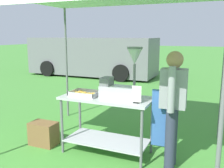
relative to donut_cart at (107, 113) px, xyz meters
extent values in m
plane|color=#478E38|center=(0.11, 4.66, -0.64)|extent=(70.00, 70.00, 0.00)
cylinder|color=slate|center=(1.58, -1.03, 0.55)|extent=(0.04, 0.04, 2.37)
cylinder|color=slate|center=(-1.58, 1.33, 0.55)|extent=(0.04, 0.04, 2.37)
cylinder|color=slate|center=(1.58, 1.33, 0.55)|extent=(0.04, 0.04, 2.37)
cube|color=#B7B7BC|center=(0.00, 0.00, 0.24)|extent=(1.37, 0.64, 0.04)
cube|color=#B7B7BC|center=(0.00, 0.00, -0.44)|extent=(1.26, 0.59, 0.02)
cylinder|color=slate|center=(-0.64, -0.27, -0.21)|extent=(0.04, 0.04, 0.86)
cylinder|color=slate|center=(0.64, -0.27, -0.21)|extent=(0.04, 0.04, 0.86)
cylinder|color=slate|center=(-0.64, 0.27, -0.21)|extent=(0.04, 0.04, 0.86)
cylinder|color=slate|center=(0.64, 0.27, -0.21)|extent=(0.04, 0.04, 0.86)
cube|color=#B7B7BC|center=(-0.34, -0.05, 0.27)|extent=(0.44, 0.32, 0.01)
cube|color=#B7B7BC|center=(-0.34, -0.20, 0.30)|extent=(0.44, 0.01, 0.06)
cube|color=#B7B7BC|center=(-0.34, 0.10, 0.30)|extent=(0.44, 0.01, 0.06)
cube|color=#B7B7BC|center=(-0.55, -0.05, 0.30)|extent=(0.01, 0.32, 0.06)
cube|color=#B7B7BC|center=(-0.13, -0.05, 0.30)|extent=(0.01, 0.32, 0.06)
torus|color=gold|center=(-0.23, 0.00, 0.29)|extent=(0.09, 0.09, 0.03)
torus|color=gold|center=(-0.39, 0.01, 0.29)|extent=(0.11, 0.11, 0.03)
torus|color=gold|center=(-0.30, -0.10, 0.29)|extent=(0.09, 0.09, 0.03)
torus|color=gold|center=(-0.39, -0.09, 0.29)|extent=(0.11, 0.11, 0.03)
torus|color=gold|center=(-0.30, -0.02, 0.29)|extent=(0.11, 0.11, 0.03)
torus|color=gold|center=(-0.47, -0.15, 0.29)|extent=(0.12, 0.12, 0.03)
torus|color=gold|center=(-0.23, -0.15, 0.29)|extent=(0.11, 0.11, 0.03)
torus|color=gold|center=(-0.23, -0.07, 0.29)|extent=(0.12, 0.12, 0.03)
torus|color=gold|center=(-0.48, 0.05, 0.29)|extent=(0.12, 0.12, 0.03)
torus|color=gold|center=(-0.50, -0.02, 0.29)|extent=(0.11, 0.11, 0.03)
cube|color=#B7B7BC|center=(0.21, 0.00, 0.35)|extent=(0.56, 0.28, 0.18)
cube|color=slate|center=(0.00, 0.00, 0.50)|extent=(0.14, 0.22, 0.12)
cylinder|color=slate|center=(0.43, 0.00, 0.61)|extent=(0.04, 0.04, 0.34)
cone|color=#B7B7BC|center=(0.43, 0.00, 0.88)|extent=(0.21, 0.21, 0.21)
cylinder|color=slate|center=(0.43, 0.00, 1.00)|extent=(0.22, 0.22, 0.02)
cube|color=black|center=(0.52, -0.15, 0.27)|extent=(0.08, 0.05, 0.02)
cube|color=white|center=(0.52, -0.15, 0.39)|extent=(0.13, 0.01, 0.22)
cylinder|color=#2D3347|center=(1.00, -0.14, -0.21)|extent=(0.14, 0.14, 0.86)
cylinder|color=#2D3347|center=(0.99, 0.06, -0.21)|extent=(0.14, 0.14, 0.86)
cube|color=gray|center=(0.99, -0.04, 0.48)|extent=(0.35, 0.24, 0.52)
cube|color=#335BA3|center=(0.87, -0.05, 0.05)|extent=(0.32, 0.04, 0.80)
cylinder|color=gray|center=(1.00, -0.26, 0.51)|extent=(0.09, 0.09, 0.58)
cylinder|color=gray|center=(0.98, 0.18, 0.51)|extent=(0.09, 0.09, 0.58)
sphere|color=#A87A56|center=(0.99, -0.04, 0.86)|extent=(0.22, 0.22, 0.22)
cube|color=brown|center=(-1.09, -0.15, -0.44)|extent=(0.45, 0.29, 0.39)
cube|color=slate|center=(-3.81, 6.71, 0.25)|extent=(5.67, 1.94, 1.60)
cube|color=#1E2833|center=(-1.60, 6.73, 0.65)|extent=(0.11, 1.62, 0.70)
cylinder|color=black|center=(-2.06, 7.66, -0.30)|extent=(0.68, 0.25, 0.68)
cylinder|color=black|center=(-2.05, 5.79, -0.30)|extent=(0.68, 0.25, 0.68)
cylinder|color=black|center=(-5.57, 7.63, -0.30)|extent=(0.68, 0.25, 0.68)
cylinder|color=black|center=(-5.55, 5.77, -0.30)|extent=(0.68, 0.25, 0.68)
camera|label=1|loc=(1.55, -3.35, 1.18)|focal=40.54mm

